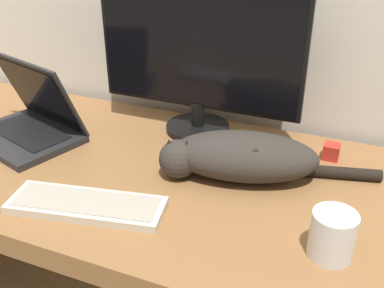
% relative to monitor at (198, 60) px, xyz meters
% --- Properties ---
extents(desk, '(1.77, 0.75, 0.75)m').
position_rel_monitor_xyz_m(desk, '(-0.16, -0.27, -0.37)').
color(desk, olive).
rests_on(desk, ground_plane).
extents(monitor, '(0.63, 0.20, 0.44)m').
position_rel_monitor_xyz_m(monitor, '(0.00, 0.00, 0.00)').
color(monitor, black).
rests_on(monitor, desk).
extents(laptop, '(0.39, 0.33, 0.24)m').
position_rel_monitor_xyz_m(laptop, '(-0.46, -0.24, -0.18)').
color(laptop, '#232326').
rests_on(laptop, desk).
extents(external_keyboard, '(0.39, 0.19, 0.02)m').
position_rel_monitor_xyz_m(external_keyboard, '(-0.09, -0.49, -0.22)').
color(external_keyboard, beige).
rests_on(external_keyboard, desk).
extents(cat, '(0.55, 0.26, 0.12)m').
position_rel_monitor_xyz_m(cat, '(0.20, -0.22, -0.17)').
color(cat, '#332D28').
rests_on(cat, desk).
extents(coffee_mug, '(0.09, 0.09, 0.10)m').
position_rel_monitor_xyz_m(coffee_mug, '(0.46, -0.44, -0.18)').
color(coffee_mug, white).
rests_on(coffee_mug, desk).
extents(small_toy, '(0.04, 0.04, 0.04)m').
position_rel_monitor_xyz_m(small_toy, '(0.42, -0.02, -0.21)').
color(small_toy, red).
rests_on(small_toy, desk).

